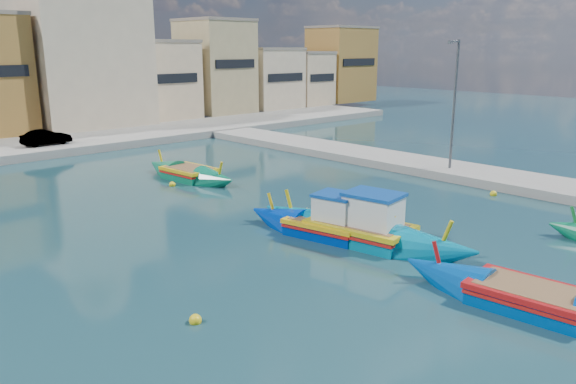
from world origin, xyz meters
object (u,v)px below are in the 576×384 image
quay_street_lamp (454,104)px  luzzu_blue_south (531,301)px  church_block (77,38)px  luzzu_green (189,175)px  luzzu_blue_cabin (327,228)px  luzzu_turquoise_cabin (361,232)px

quay_street_lamp → luzzu_blue_south: bearing=-141.6°
church_block → luzzu_green: church_block is taller
quay_street_lamp → luzzu_green: size_ratio=1.01×
church_block → luzzu_blue_south: 46.39m
quay_street_lamp → luzzu_blue_south: quay_street_lamp is taller
luzzu_blue_cabin → luzzu_green: (1.69, 12.61, -0.08)m
luzzu_blue_cabin → luzzu_blue_south: size_ratio=0.94×
church_block → quay_street_lamp: (7.44, -34.00, -4.07)m
quay_street_lamp → luzzu_blue_south: size_ratio=0.91×
luzzu_turquoise_cabin → luzzu_green: luzzu_turquoise_cabin is taller
luzzu_turquoise_cabin → luzzu_blue_south: (-1.06, -7.34, -0.13)m
luzzu_green → luzzu_blue_south: size_ratio=0.91×
luzzu_turquoise_cabin → luzzu_blue_south: 7.41m
church_block → luzzu_blue_south: church_block is taller
quay_street_lamp → luzzu_green: 16.12m
church_block → luzzu_blue_cabin: church_block is taller
luzzu_green → luzzu_blue_south: bearing=-96.1°
quay_street_lamp → luzzu_blue_cabin: 14.31m
luzzu_turquoise_cabin → luzzu_blue_cabin: 1.48m
church_block → luzzu_blue_south: (-6.67, -45.18, -8.15)m
quay_street_lamp → luzzu_blue_south: (-14.12, -11.18, -4.08)m
luzzu_turquoise_cabin → luzzu_blue_south: bearing=-98.2°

